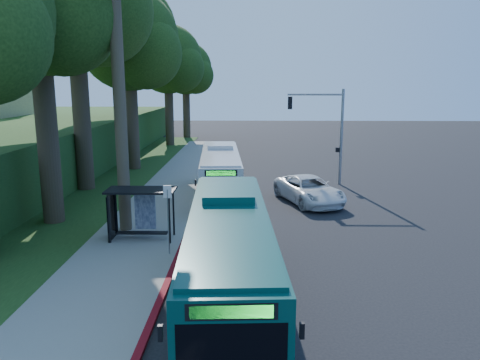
{
  "coord_description": "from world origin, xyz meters",
  "views": [
    {
      "loc": [
        -1.96,
        -24.18,
        7.41
      ],
      "look_at": [
        -2.44,
        1.0,
        2.17
      ],
      "focal_mm": 35.0,
      "sensor_mm": 36.0,
      "label": 1
    }
  ],
  "objects_px": {
    "bus_shelter": "(137,204)",
    "white_bus": "(220,173)",
    "teal_bus": "(229,256)",
    "pickup": "(309,190)"
  },
  "relations": [
    {
      "from": "pickup",
      "to": "white_bus",
      "type": "bearing_deg",
      "value": 149.37
    },
    {
      "from": "bus_shelter",
      "to": "white_bus",
      "type": "xyz_separation_m",
      "value": [
        3.45,
        8.51,
        -0.17
      ]
    },
    {
      "from": "white_bus",
      "to": "teal_bus",
      "type": "xyz_separation_m",
      "value": [
        1.2,
        -15.16,
        0.13
      ]
    },
    {
      "from": "bus_shelter",
      "to": "white_bus",
      "type": "bearing_deg",
      "value": 67.94
    },
    {
      "from": "bus_shelter",
      "to": "teal_bus",
      "type": "height_order",
      "value": "teal_bus"
    },
    {
      "from": "white_bus",
      "to": "teal_bus",
      "type": "height_order",
      "value": "teal_bus"
    },
    {
      "from": "bus_shelter",
      "to": "teal_bus",
      "type": "relative_size",
      "value": 0.26
    },
    {
      "from": "bus_shelter",
      "to": "pickup",
      "type": "distance_m",
      "value": 11.75
    },
    {
      "from": "bus_shelter",
      "to": "pickup",
      "type": "relative_size",
      "value": 0.54
    },
    {
      "from": "teal_bus",
      "to": "pickup",
      "type": "height_order",
      "value": "teal_bus"
    }
  ]
}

